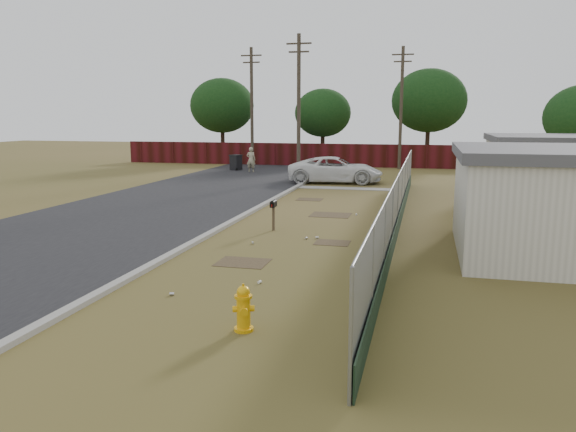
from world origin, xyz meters
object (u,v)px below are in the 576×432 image
(trash_bin, at_px, (236,162))
(fire_hydrant, at_px, (244,309))
(pickup_truck, at_px, (335,170))
(mailbox, at_px, (273,206))
(pedestrian, at_px, (251,160))

(trash_bin, bearing_deg, fire_hydrant, -70.64)
(fire_hydrant, relative_size, pickup_truck, 0.16)
(mailbox, xyz_separation_m, trash_bin, (-8.57, 20.72, -0.27))
(fire_hydrant, height_order, trash_bin, trash_bin)
(pickup_truck, bearing_deg, mailbox, 174.12)
(pickup_truck, bearing_deg, pedestrian, 47.89)
(pickup_truck, distance_m, pedestrian, 8.44)
(fire_hydrant, bearing_deg, pickup_truck, 95.03)
(fire_hydrant, height_order, pedestrian, pedestrian)
(pickup_truck, bearing_deg, fire_hydrant, 178.50)
(fire_hydrant, relative_size, pedestrian, 0.51)
(pedestrian, bearing_deg, pickup_truck, 142.84)
(mailbox, distance_m, pickup_truck, 14.68)
(pickup_truck, relative_size, trash_bin, 4.93)
(pickup_truck, height_order, pedestrian, pedestrian)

